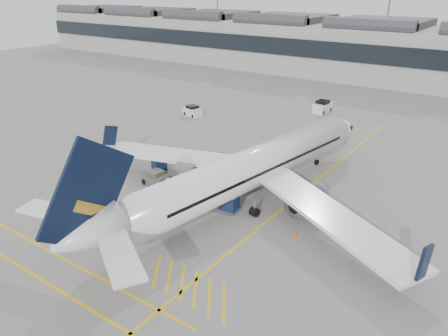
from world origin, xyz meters
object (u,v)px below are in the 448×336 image
Objects in this scene: baggage_cart_a at (229,202)px; belt_loader at (254,178)px; ramp_agent_a at (242,187)px; ramp_agent_b at (218,176)px; pushback_tug at (156,179)px; airliner_main at (247,171)px.

belt_loader is at bearing 96.91° from baggage_cart_a.
belt_loader is at bearing 78.40° from ramp_agent_a.
baggage_cart_a is at bearing 138.90° from ramp_agent_b.
baggage_cart_a is at bearing 2.56° from pushback_tug.
airliner_main is at bearing -91.33° from belt_loader.
baggage_cart_a is at bearing -97.43° from ramp_agent_a.
ramp_agent_b is at bearing 41.47° from pushback_tug.
ramp_agent_a is at bearing 169.20° from ramp_agent_b.
ramp_agent_b is (-4.38, 1.40, -2.25)m from airliner_main.
baggage_cart_a is (-0.12, -2.81, -2.17)m from airliner_main.
baggage_cart_a is 0.61× the size of pushback_tug.
baggage_cart_a is (1.35, -6.52, 0.38)m from belt_loader.
pushback_tug is at bearing 173.14° from baggage_cart_a.
airliner_main reaches higher than baggage_cart_a.
pushback_tug is (-8.61, -2.99, -0.23)m from ramp_agent_a.
belt_loader is at bearing 42.05° from pushback_tug.
airliner_main is 22.07× the size of baggage_cart_a.
belt_loader reaches higher than ramp_agent_b.
airliner_main is 3.55m from baggage_cart_a.
airliner_main is at bearing 19.13° from pushback_tug.
airliner_main is at bearing 82.84° from baggage_cart_a.
ramp_agent_a is at bearing 159.40° from airliner_main.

